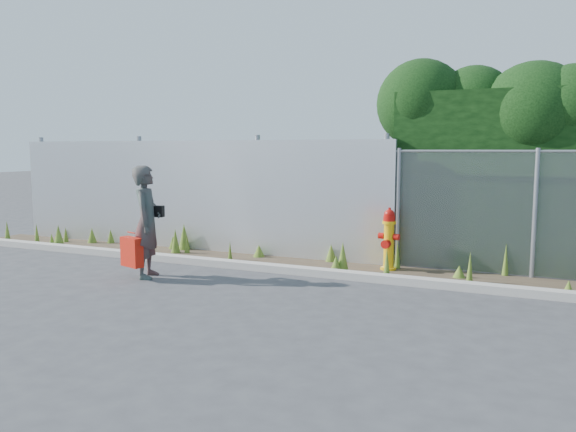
# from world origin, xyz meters

# --- Properties ---
(ground) EXTENTS (80.00, 80.00, 0.00)m
(ground) POSITION_xyz_m (0.00, 0.00, 0.00)
(ground) COLOR #3B3B3D
(ground) RESTS_ON ground
(curb) EXTENTS (16.00, 0.22, 0.12)m
(curb) POSITION_xyz_m (0.00, 1.80, 0.06)
(curb) COLOR #ABA49B
(curb) RESTS_ON ground
(weed_strip) EXTENTS (16.00, 1.25, 0.53)m
(weed_strip) POSITION_xyz_m (-0.42, 2.47, 0.13)
(weed_strip) COLOR #423426
(weed_strip) RESTS_ON ground
(corrugated_fence) EXTENTS (8.50, 0.21, 2.30)m
(corrugated_fence) POSITION_xyz_m (-3.25, 3.01, 1.10)
(corrugated_fence) COLOR silver
(corrugated_fence) RESTS_ON ground
(fire_hydrant) EXTENTS (0.36, 0.32, 1.07)m
(fire_hydrant) POSITION_xyz_m (0.99, 2.64, 0.52)
(fire_hydrant) COLOR #EFB00C
(fire_hydrant) RESTS_ON ground
(woman) EXTENTS (0.63, 0.76, 1.78)m
(woman) POSITION_xyz_m (-2.39, 0.62, 0.89)
(woman) COLOR #0E5C52
(woman) RESTS_ON ground
(red_tote_bag) EXTENTS (0.42, 0.15, 0.54)m
(red_tote_bag) POSITION_xyz_m (-2.52, 0.39, 0.44)
(red_tote_bag) COLOR red
(black_shoulder_bag) EXTENTS (0.24, 0.10, 0.18)m
(black_shoulder_bag) POSITION_xyz_m (-2.30, 0.75, 1.05)
(black_shoulder_bag) COLOR black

